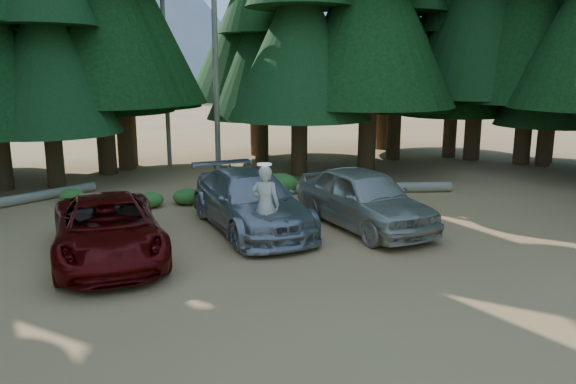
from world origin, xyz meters
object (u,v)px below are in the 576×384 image
object	(u,v)px
silver_minivan_right	(364,198)
log_right	(374,188)
red_pickup	(108,229)
silver_minivan_center	(250,201)
log_mid	(240,184)
log_left	(31,197)
frisbee_player	(265,205)

from	to	relation	value
silver_minivan_right	log_right	xyz separation A→B (m)	(2.20, 4.03, -0.67)
red_pickup	silver_minivan_center	xyz separation A→B (m)	(3.79, 1.47, 0.08)
silver_minivan_right	log_mid	distance (m)	6.68
silver_minivan_center	log_left	size ratio (longest dim) A/B	1.18
silver_minivan_right	frisbee_player	xyz separation A→B (m)	(-3.17, -1.16, 0.30)
silver_minivan_center	log_right	distance (m)	6.28
frisbee_player	log_mid	bearing A→B (deg)	-71.84
red_pickup	log_mid	bearing A→B (deg)	52.11
silver_minivan_right	log_right	size ratio (longest dim) A/B	0.88
silver_minivan_center	log_right	xyz separation A→B (m)	(5.32, 3.28, -0.62)
silver_minivan_center	red_pickup	bearing A→B (deg)	-166.36
log_mid	log_right	distance (m)	5.00
red_pickup	log_right	bearing A→B (deg)	23.24
silver_minivan_center	frisbee_player	size ratio (longest dim) A/B	2.75
silver_minivan_center	log_left	bearing A→B (deg)	133.51
red_pickup	frisbee_player	world-z (taller)	frisbee_player
silver_minivan_center	log_mid	world-z (taller)	silver_minivan_center
red_pickup	log_left	bearing A→B (deg)	107.32
silver_minivan_right	log_left	distance (m)	11.26
log_left	frisbee_player	bearing A→B (deg)	-81.76
frisbee_player	log_right	distance (m)	7.53
log_left	log_right	bearing A→B (deg)	-42.93
log_mid	silver_minivan_center	bearing A→B (deg)	-56.42
silver_minivan_center	frisbee_player	world-z (taller)	frisbee_player
silver_minivan_center	log_mid	xyz separation A→B (m)	(0.83, 5.48, -0.66)
frisbee_player	log_left	size ratio (longest dim) A/B	0.43
red_pickup	log_mid	world-z (taller)	red_pickup
log_left	log_right	size ratio (longest dim) A/B	0.83
red_pickup	silver_minivan_right	size ratio (longest dim) A/B	1.05
silver_minivan_right	log_right	bearing A→B (deg)	50.67
log_left	log_mid	xyz separation A→B (m)	(7.25, 0.30, -0.03)
red_pickup	frisbee_player	distance (m)	3.79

